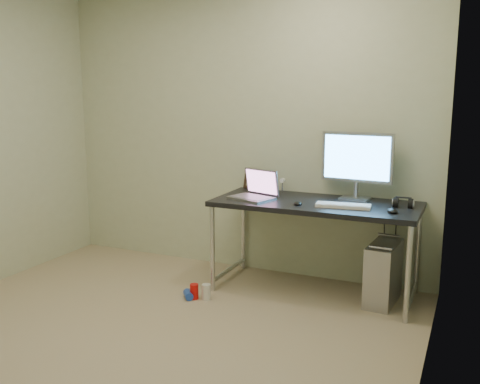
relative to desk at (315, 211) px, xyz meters
name	(u,v)px	position (x,y,z in m)	size (l,w,h in m)	color
floor	(130,346)	(-0.81, -1.40, -0.67)	(3.50, 3.50, 0.00)	tan
wall_back	(240,132)	(-0.81, 0.35, 0.58)	(3.50, 0.02, 2.50)	beige
wall_right	(430,170)	(0.94, -1.40, 0.58)	(0.02, 3.50, 2.50)	beige
desk	(315,211)	(0.00, 0.00, 0.00)	(1.61, 0.70, 0.75)	black
tower_computer	(383,273)	(0.55, 0.00, -0.44)	(0.23, 0.47, 0.50)	#ADADB2
cable_a	(384,242)	(0.50, 0.30, -0.27)	(0.01, 0.01, 0.70)	black
cable_b	(395,246)	(0.59, 0.28, -0.29)	(0.01, 0.01, 0.72)	black
can_red	(194,292)	(-0.81, -0.53, -0.61)	(0.07, 0.07, 0.12)	red
can_white	(206,292)	(-0.72, -0.51, -0.61)	(0.07, 0.07, 0.12)	white
can_blue	(188,295)	(-0.86, -0.55, -0.64)	(0.06, 0.06, 0.12)	blue
laptop	(255,192)	(-0.49, -0.06, 0.13)	(0.41, 0.37, 0.23)	#A3A4AA
monitor	(357,160)	(0.26, 0.22, 0.39)	(0.58, 0.18, 0.54)	#A3A4AA
keyboard	(343,206)	(0.25, -0.11, 0.09)	(0.41, 0.13, 0.02)	white
mouse_right	(393,210)	(0.61, -0.14, 0.10)	(0.07, 0.12, 0.04)	black
mouse_left	(298,202)	(-0.09, -0.16, 0.09)	(0.06, 0.10, 0.03)	black
headphones	(403,204)	(0.66, 0.08, 0.10)	(0.15, 0.09, 0.10)	black
picture_frame	(255,179)	(-0.64, 0.30, 0.17)	(0.23, 0.03, 0.18)	black
webcam	(282,182)	(-0.38, 0.27, 0.17)	(0.04, 0.04, 0.12)	silver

